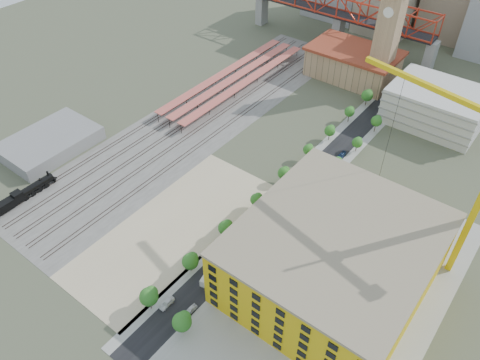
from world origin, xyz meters
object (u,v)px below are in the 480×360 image
Objects in this scene: site_trailer_a at (211,273)px; car_0 at (167,303)px; locomotive at (27,192)px; site_trailer_d at (284,201)px; tower_crane at (478,166)px; site_trailer_c at (255,230)px; construction_building at (334,258)px; clock_tower at (390,23)px; site_trailer_b at (230,254)px.

site_trailer_a is 14.11m from car_0.
locomotive is 80.92m from site_trailer_d.
site_trailer_a is (-46.18, -42.20, -32.99)m from tower_crane.
locomotive is 128.59m from tower_crane.
locomotive is at bearing -154.30° from tower_crane.
site_trailer_c is at bearing -154.03° from tower_crane.
construction_building is 5.87× the size of site_trailer_a.
clock_tower is 0.94× the size of tower_crane.
construction_building is 4.96× the size of site_trailer_d.
site_trailer_b is at bearing 16.71° from locomotive.
locomotive is 68.91m from site_trailer_b.
clock_tower is 11.30× the size of car_0.
construction_building reaches higher than locomotive.
clock_tower is at bearing 111.37° from site_trailer_c.
tower_crane is at bearing 29.63° from site_trailer_a.
car_0 is at bearing -78.40° from site_trailer_c.
tower_crane reaches higher than site_trailer_b.
clock_tower is at bearing 90.83° from car_0.
car_0 is at bearing -1.81° from locomotive.
site_trailer_b is (8.00, -110.09, -27.44)m from clock_tower.
locomotive is at bearing -137.77° from site_trailer_c.
tower_crane is (54.18, -75.90, 5.48)m from clock_tower.
site_trailer_b is 27.00m from site_trailer_d.
clock_tower is 6.04× the size of site_trailer_a.
site_trailer_d is (-26.00, 16.91, -8.01)m from construction_building.
tower_crane reaches higher than construction_building.
locomotive is at bearing -163.17° from site_trailer_b.
construction_building reaches higher than site_trailer_a.
tower_crane is at bearing -54.48° from clock_tower.
site_trailer_c is at bearing 25.51° from locomotive.
site_trailer_a is 35.02m from site_trailer_d.
locomotive is 73.13m from site_trailer_c.
site_trailer_d is at bearing 90.12° from site_trailer_b.
site_trailer_a is 0.84× the size of site_trailer_d.
site_trailer_d is (0.00, 35.02, 0.22)m from site_trailer_a.
tower_crane reaches higher than locomotive.
tower_crane is at bearing 25.70° from locomotive.
site_trailer_d is 48.90m from car_0.
site_trailer_b is 11.68m from site_trailer_c.
clock_tower reaches higher than site_trailer_a.
site_trailer_b is (66.00, 19.81, -0.76)m from locomotive.
clock_tower is at bearing 94.27° from site_trailer_b.
site_trailer_a is (66.00, 11.79, -0.83)m from locomotive.
tower_crane is at bearing 47.36° from car_0.
site_trailer_c is 0.86× the size of site_trailer_d.
site_trailer_a is 8.02m from site_trailer_b.
clock_tower is 121.53m from site_trailer_a.
site_trailer_d is (0.00, 15.32, 0.19)m from site_trailer_c.
locomotive is at bearing -133.60° from site_trailer_d.
site_trailer_c is at bearing -78.95° from site_trailer_d.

